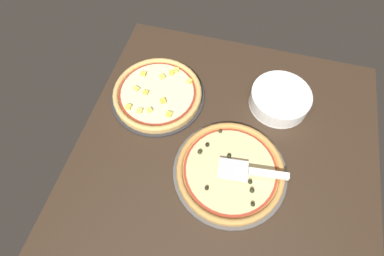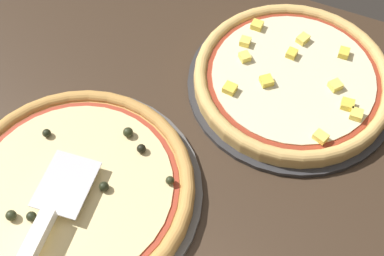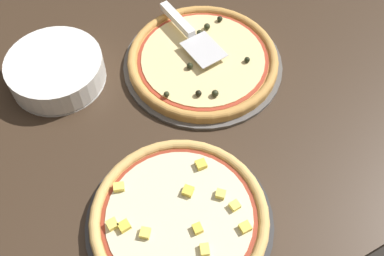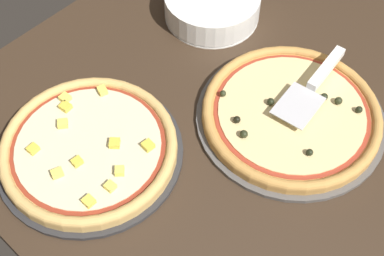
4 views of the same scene
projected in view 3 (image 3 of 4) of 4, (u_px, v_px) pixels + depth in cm
name	position (u px, v px, depth cm)	size (l,w,h in cm)	color
ground_plane	(208.00, 78.00, 117.67)	(129.49, 112.74, 3.60)	#38281C
pizza_pan_front	(202.00, 64.00, 117.23)	(41.40, 41.40, 1.00)	#565451
pizza_front	(202.00, 60.00, 115.71)	(38.92, 38.92, 3.74)	#C68E47
pizza_pan_back	(180.00, 221.00, 93.16)	(39.03, 39.03, 1.00)	#2D2D30
pizza_back	(179.00, 217.00, 91.38)	(36.69, 36.69, 3.68)	#DBAD60
serving_spatula	(184.00, 27.00, 117.90)	(9.03, 24.72, 2.00)	silver
plate_stack	(56.00, 70.00, 112.18)	(24.01, 24.01, 7.00)	white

